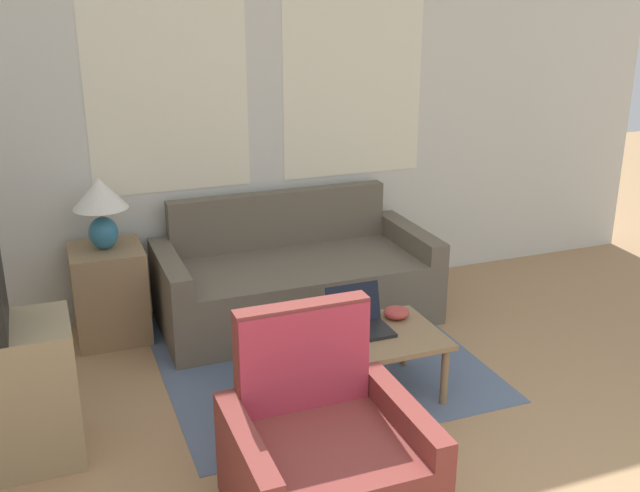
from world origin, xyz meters
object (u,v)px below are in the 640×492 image
object	(u,v)px
coffee_table	(349,345)
snack_bowl	(396,313)
armchair	(323,459)
cup_yellow	(271,336)
laptop	(359,321)
table_lamp	(100,203)
couch	(294,281)
cup_navy	(306,340)

from	to	relation	value
coffee_table	snack_bowl	size ratio (longest dim) A/B	7.00
armchair	cup_yellow	world-z (taller)	armchair
armchair	coffee_table	world-z (taller)	armchair
cup_yellow	snack_bowl	world-z (taller)	cup_yellow
laptop	snack_bowl	size ratio (longest dim) A/B	2.16
laptop	snack_bowl	distance (m)	0.28
armchair	snack_bowl	distance (m)	1.33
armchair	table_lamp	size ratio (longest dim) A/B	1.93
laptop	cup_yellow	bearing A→B (deg)	176.97
couch	laptop	xyz separation A→B (m)	(0.01, -1.11, 0.17)
coffee_table	armchair	bearing A→B (deg)	-119.91
laptop	coffee_table	bearing A→B (deg)	-139.61
couch	armchair	bearing A→B (deg)	-105.63
table_lamp	laptop	distance (m)	1.85
couch	snack_bowl	xyz separation A→B (m)	(0.29, -1.04, 0.15)
laptop	cup_navy	size ratio (longest dim) A/B	3.60
couch	armchair	xyz separation A→B (m)	(-0.57, -2.04, -0.00)
table_lamp	cup_navy	distance (m)	1.69
table_lamp	coffee_table	world-z (taller)	table_lamp
armchair	table_lamp	world-z (taller)	table_lamp
table_lamp	cup_yellow	world-z (taller)	table_lamp
couch	cup_yellow	world-z (taller)	couch
cup_navy	couch	bearing A→B (deg)	73.87
cup_navy	snack_bowl	bearing A→B (deg)	13.90
couch	cup_yellow	distance (m)	1.21
armchair	snack_bowl	world-z (taller)	armchair
couch	cup_navy	world-z (taller)	couch
couch	snack_bowl	world-z (taller)	couch
cup_yellow	snack_bowl	size ratio (longest dim) A/B	0.53
couch	table_lamp	xyz separation A→B (m)	(-1.26, 0.13, 0.68)
cup_navy	coffee_table	bearing A→B (deg)	-0.03
laptop	cup_yellow	distance (m)	0.52
table_lamp	cup_yellow	bearing A→B (deg)	-58.05
armchair	cup_navy	size ratio (longest dim) A/B	9.97
couch	coffee_table	bearing A→B (deg)	-94.13
cup_navy	snack_bowl	xyz separation A→B (m)	(0.63, 0.16, -0.01)
table_lamp	laptop	world-z (taller)	table_lamp
cup_navy	laptop	bearing A→B (deg)	13.37
armchair	table_lamp	bearing A→B (deg)	107.73
cup_yellow	cup_navy	bearing A→B (deg)	-34.94
table_lamp	coffee_table	bearing A→B (deg)	-48.35
laptop	snack_bowl	xyz separation A→B (m)	(0.27, 0.07, -0.02)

